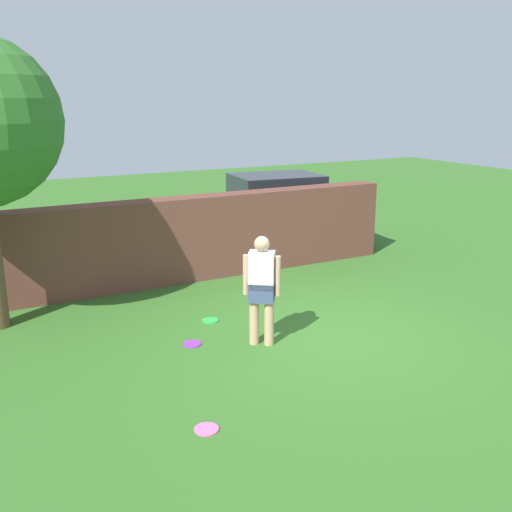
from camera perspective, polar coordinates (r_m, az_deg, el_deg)
name	(u,v)px	position (r m, az deg, el deg)	size (l,w,h in m)	color
ground_plane	(330,338)	(8.92, 7.19, -7.91)	(40.00, 40.00, 0.00)	#336623
brick_wall	(152,243)	(11.20, -10.13, 1.24)	(10.29, 0.50, 1.64)	brown
person	(262,286)	(8.32, 0.56, -2.91)	(0.45, 0.39, 1.62)	tan
car	(276,210)	(14.03, 1.96, 4.47)	(4.36, 2.27, 1.72)	#B7B7BC
frisbee_green	(210,320)	(9.50, -4.49, -6.28)	(0.27, 0.27, 0.02)	green
frisbee_purple	(192,344)	(8.67, -6.24, -8.52)	(0.27, 0.27, 0.02)	purple
frisbee_pink	(206,429)	(6.63, -4.86, -16.49)	(0.27, 0.27, 0.02)	pink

